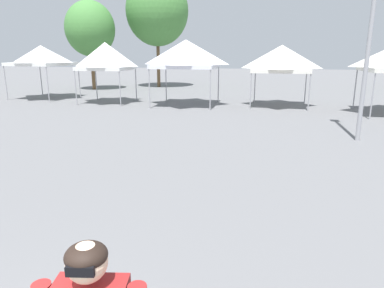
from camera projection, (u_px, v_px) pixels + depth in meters
canopy_tent_far_right at (41, 56)px, 21.81m from camera, size 3.42×3.42×3.30m
canopy_tent_behind_left at (106, 56)px, 19.83m from camera, size 2.91×2.91×3.43m
canopy_tent_center at (186, 54)px, 18.75m from camera, size 3.50×3.50×3.53m
canopy_tent_behind_right at (282, 59)px, 18.38m from camera, size 3.01×3.01×3.24m
tree_behind_tents_right at (90, 29)px, 26.95m from camera, size 3.83×3.83×6.80m
tree_behind_tents_left at (157, 11)px, 28.78m from camera, size 5.18×5.18×9.11m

